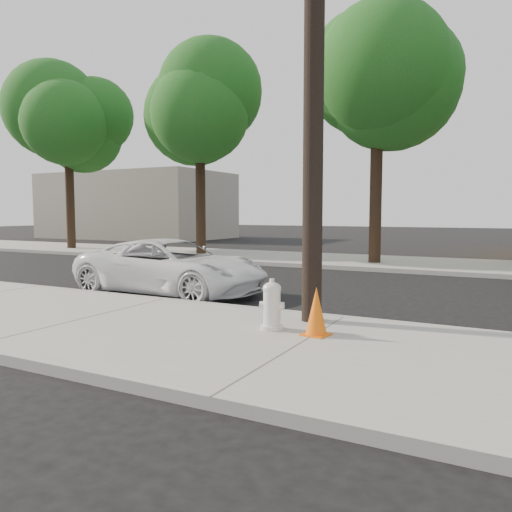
# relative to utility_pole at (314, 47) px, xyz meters

# --- Properties ---
(ground) EXTENTS (120.00, 120.00, 0.00)m
(ground) POSITION_rel_utility_pole_xyz_m (-3.60, 2.70, -4.70)
(ground) COLOR black
(ground) RESTS_ON ground
(near_sidewalk) EXTENTS (90.00, 4.40, 0.15)m
(near_sidewalk) POSITION_rel_utility_pole_xyz_m (-3.60, -1.60, -4.62)
(near_sidewalk) COLOR gray
(near_sidewalk) RESTS_ON ground
(far_sidewalk) EXTENTS (90.00, 5.00, 0.15)m
(far_sidewalk) POSITION_rel_utility_pole_xyz_m (-3.60, 11.20, -4.62)
(far_sidewalk) COLOR gray
(far_sidewalk) RESTS_ON ground
(curb_near) EXTENTS (90.00, 0.12, 0.16)m
(curb_near) POSITION_rel_utility_pole_xyz_m (-3.60, 0.60, -4.62)
(curb_near) COLOR #9E9B93
(curb_near) RESTS_ON ground
(building_far) EXTENTS (14.00, 8.00, 5.00)m
(building_far) POSITION_rel_utility_pole_xyz_m (-23.60, 22.70, -2.20)
(building_far) COLOR gray
(building_far) RESTS_ON ground
(utility_pole) EXTENTS (1.40, 0.34, 9.00)m
(utility_pole) POSITION_rel_utility_pole_xyz_m (0.00, 0.00, 0.00)
(utility_pole) COLOR black
(utility_pole) RESTS_ON near_sidewalk
(tree_a) EXTENTS (4.65, 4.50, 9.00)m
(tree_a) POSITION_rel_utility_pole_xyz_m (-17.40, 10.55, 1.83)
(tree_a) COLOR black
(tree_a) RESTS_ON far_sidewalk
(tree_b) EXTENTS (4.34, 4.20, 8.45)m
(tree_b) POSITION_rel_utility_pole_xyz_m (-9.41, 10.76, 1.45)
(tree_b) COLOR black
(tree_b) RESTS_ON far_sidewalk
(tree_c) EXTENTS (4.96, 4.80, 9.55)m
(tree_c) POSITION_rel_utility_pole_xyz_m (-1.38, 10.34, 2.21)
(tree_c) COLOR black
(tree_c) RESTS_ON far_sidewalk
(police_cruiser) EXTENTS (4.86, 2.28, 1.35)m
(police_cruiser) POSITION_rel_utility_pole_xyz_m (-4.41, 1.90, -4.02)
(police_cruiser) COLOR white
(police_cruiser) RESTS_ON ground
(fire_hydrant) EXTENTS (0.41, 0.37, 0.75)m
(fire_hydrant) POSITION_rel_utility_pole_xyz_m (-0.33, -0.88, -4.18)
(fire_hydrant) COLOR silver
(fire_hydrant) RESTS_ON near_sidewalk
(traffic_cone) EXTENTS (0.43, 0.43, 0.73)m
(traffic_cone) POSITION_rel_utility_pole_xyz_m (0.43, -0.92, -4.19)
(traffic_cone) COLOR orange
(traffic_cone) RESTS_ON near_sidewalk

